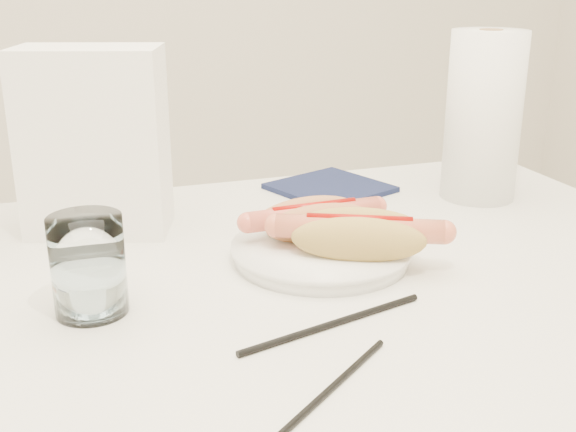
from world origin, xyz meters
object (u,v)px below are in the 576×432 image
object	(u,v)px
table	(253,328)
paper_towel_roll	(483,116)
hotdog_right	(359,235)
water_glass	(88,265)
plate	(321,254)
napkin_box	(94,142)
hotdog_left	(314,220)

from	to	relation	value
table	paper_towel_roll	distance (m)	0.50
table	paper_towel_roll	world-z (taller)	paper_towel_roll
hotdog_right	water_glass	bearing A→B (deg)	-152.25
plate	hotdog_right	bearing A→B (deg)	-51.18
paper_towel_roll	table	bearing A→B (deg)	-155.14
napkin_box	paper_towel_roll	bearing A→B (deg)	14.26
water_glass	napkin_box	distance (m)	0.26
water_glass	paper_towel_roll	world-z (taller)	paper_towel_roll
table	plate	size ratio (longest dim) A/B	5.61
table	water_glass	xyz separation A→B (m)	(-0.18, -0.02, 0.11)
hotdog_left	table	bearing A→B (deg)	-147.46
plate	napkin_box	xyz separation A→B (m)	(-0.25, 0.20, 0.11)
plate	paper_towel_roll	world-z (taller)	paper_towel_roll
paper_towel_roll	hotdog_right	bearing A→B (deg)	-145.64
table	hotdog_left	distance (m)	0.16
table	napkin_box	distance (m)	0.33
plate	napkin_box	bearing A→B (deg)	140.92
hotdog_right	paper_towel_roll	distance (m)	0.36
table	hotdog_right	xyz separation A→B (m)	(0.13, -0.00, 0.10)
water_glass	paper_towel_roll	size ratio (longest dim) A/B	0.41
table	hotdog_right	bearing A→B (deg)	-1.89
hotdog_right	paper_towel_roll	size ratio (longest dim) A/B	0.75
water_glass	hotdog_right	bearing A→B (deg)	2.32
table	hotdog_left	world-z (taller)	hotdog_left
table	napkin_box	size ratio (longest dim) A/B	4.87
hotdog_right	paper_towel_roll	world-z (taller)	paper_towel_roll
table	hotdog_right	world-z (taller)	hotdog_right
plate	hotdog_left	xyz separation A→B (m)	(0.00, 0.04, 0.03)
hotdog_right	napkin_box	bearing A→B (deg)	164.69
plate	water_glass	size ratio (longest dim) A/B	2.03
table	plate	world-z (taller)	plate
plate	hotdog_right	xyz separation A→B (m)	(0.03, -0.04, 0.03)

